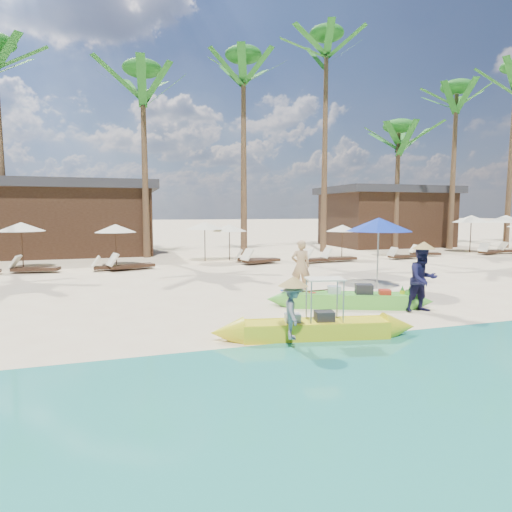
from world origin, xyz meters
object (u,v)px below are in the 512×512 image
object	(u,v)px
green_canoe	(349,299)
blue_umbrella	(379,225)
tourist	(301,266)
yellow_canoe	(315,328)

from	to	relation	value
green_canoe	blue_umbrella	xyz separation A→B (m)	(2.26, 2.16, 1.90)
tourist	yellow_canoe	bearing A→B (deg)	84.32
green_canoe	blue_umbrella	bearing A→B (deg)	65.36
tourist	blue_umbrella	distance (m)	2.94
green_canoe	yellow_canoe	world-z (taller)	yellow_canoe
tourist	green_canoe	bearing A→B (deg)	113.05
green_canoe	tourist	size ratio (longest dim) A/B	2.82
yellow_canoe	blue_umbrella	size ratio (longest dim) A/B	1.99
yellow_canoe	tourist	xyz separation A→B (m)	(1.68, 4.66, 0.63)
tourist	blue_umbrella	size ratio (longest dim) A/B	0.71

